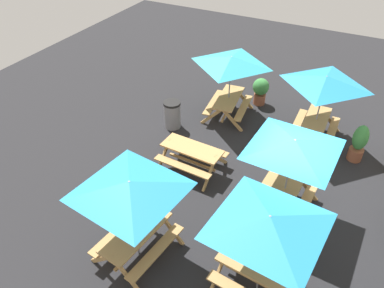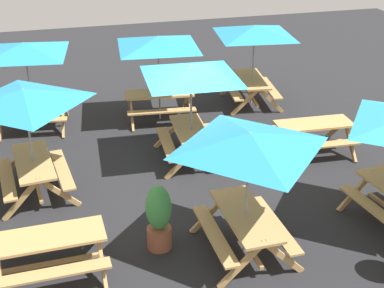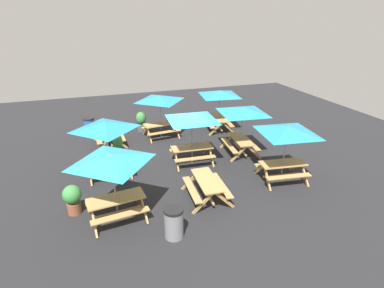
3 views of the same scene
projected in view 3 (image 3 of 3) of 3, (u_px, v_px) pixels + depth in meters
ground_plane at (184, 161)px, 13.61m from camera, size 27.37×27.37×0.00m
picnic_table_0 at (112, 163)px, 9.00m from camera, size 2.23×2.23×2.34m
picnic_table_1 at (192, 120)px, 12.68m from camera, size 2.82×2.82×2.34m
picnic_table_2 at (207, 184)px, 10.62m from camera, size 1.61×1.87×0.81m
picnic_table_3 at (160, 101)px, 15.54m from camera, size 2.21×2.21×2.34m
picnic_table_4 at (287, 134)px, 11.26m from camera, size 2.81×2.81×2.34m
picnic_table_5 at (243, 114)px, 13.58m from camera, size 2.81×2.81×2.34m
picnic_table_6 at (110, 134)px, 15.14m from camera, size 1.58×1.84×0.81m
picnic_table_7 at (105, 130)px, 11.66m from camera, size 2.04×2.04×2.34m
picnic_table_8 at (219, 96)px, 16.53m from camera, size 2.80×2.80×2.34m
trash_bin_blue at (90, 126)px, 16.39m from camera, size 0.59×0.59×0.98m
trash_bin_gray at (174, 223)px, 8.77m from camera, size 0.59×0.59×0.98m
potted_plant_0 at (73, 198)px, 9.80m from camera, size 0.60×0.60×1.03m
potted_plant_1 at (118, 146)px, 13.56m from camera, size 0.45×0.45×1.25m
potted_plant_2 at (141, 121)px, 16.89m from camera, size 0.55×0.55×1.12m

